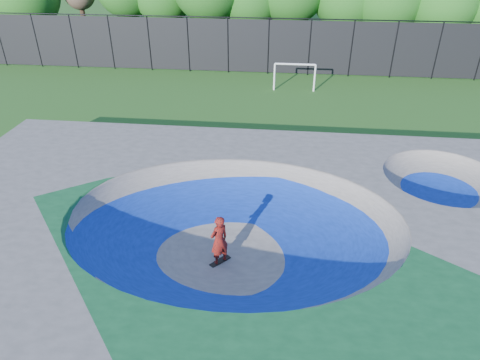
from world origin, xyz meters
name	(u,v)px	position (x,y,z in m)	size (l,w,h in m)	color
ground	(234,253)	(0.00, 0.00, 0.00)	(120.00, 120.00, 0.00)	#265B19
skate_deck	(234,235)	(0.00, 0.00, 0.75)	(22.00, 14.00, 1.50)	gray
skater	(219,240)	(-0.40, -0.51, 0.90)	(0.66, 0.43, 1.80)	red
skateboard	(220,261)	(-0.40, -0.51, 0.03)	(0.78, 0.22, 0.05)	black
soccer_goal	(295,72)	(1.97, 17.24, 1.28)	(2.80, 0.12, 1.85)	white
fence	(268,45)	(0.00, 21.00, 2.10)	(48.09, 0.09, 4.04)	black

